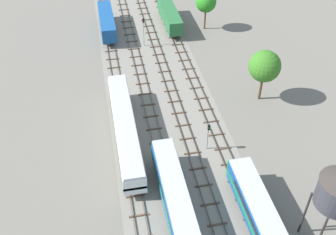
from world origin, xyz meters
name	(u,v)px	position (x,y,z in m)	size (l,w,h in m)	color
ground_plane	(161,102)	(0.00, 56.00, 0.00)	(480.00, 480.00, 0.00)	slate
ballast_bed	(161,102)	(0.00, 56.00, 0.00)	(17.17, 176.00, 0.01)	gray
track_far_left	(120,102)	(-6.58, 57.00, 0.14)	(2.40, 126.00, 0.29)	#47382D
track_left	(147,99)	(-2.19, 57.00, 0.14)	(2.40, 126.00, 0.29)	#47382D
track_centre_left	(173,96)	(2.19, 57.00, 0.14)	(2.40, 126.00, 0.29)	#47382D
track_centre	(199,93)	(6.58, 57.00, 0.14)	(2.40, 126.00, 0.29)	#47382D
diesel_railcar_centre_nearest	(269,234)	(6.58, 27.58, 2.60)	(2.96, 20.50, 3.80)	#194C8C
diesel_railcar_left_near	(178,208)	(-2.19, 32.79, 2.60)	(2.96, 20.50, 3.80)	#194C8C
passenger_coach_far_left_mid	(125,127)	(-6.58, 47.87, 2.61)	(2.96, 22.00, 3.80)	white
freight_boxcar_far_left_midfar	(107,21)	(-6.58, 81.54, 2.45)	(2.87, 14.00, 3.60)	#194C8C
freight_boxcar_centre_far	(170,15)	(6.59, 81.87, 2.45)	(2.87, 14.00, 3.60)	#286638
signal_post_nearest	(208,133)	(4.39, 43.99, 2.98)	(0.28, 0.47, 4.63)	gray
signal_post_mid	(143,29)	(0.00, 74.49, 3.72)	(0.28, 0.47, 5.90)	gray
lineside_tree_0	(265,66)	(15.91, 53.71, 6.21)	(5.01, 5.01, 8.73)	#4C331E
lineside_tree_1	(206,2)	(13.55, 79.15, 5.88)	(4.20, 4.20, 8.01)	#4C331E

